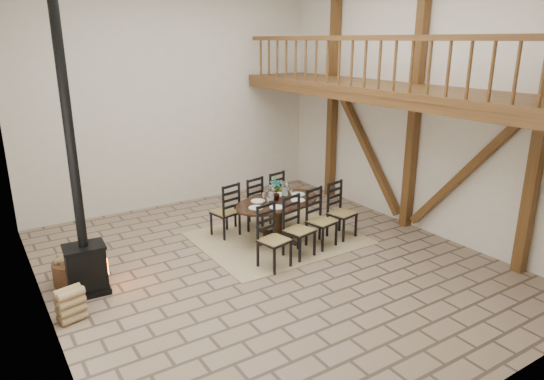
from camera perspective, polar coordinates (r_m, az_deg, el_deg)
ground at (r=8.52m, az=-0.34°, el=-8.63°), size 8.00×8.00×0.00m
room_shell at (r=8.39m, az=6.66°, el=12.33°), size 7.02×8.02×5.01m
rug at (r=9.52m, az=0.68°, el=-5.68°), size 3.00×2.50×0.02m
dining_table at (r=9.31m, az=1.08°, el=-3.63°), size 2.42×2.48×1.22m
wood_stove at (r=7.67m, az=-21.58°, el=-3.65°), size 0.64×0.51×5.00m
log_basket at (r=8.43m, az=-22.53°, el=-8.82°), size 0.56×0.56×0.47m
log_stack at (r=7.36m, az=-22.59°, el=-12.36°), size 0.40×0.32×0.49m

